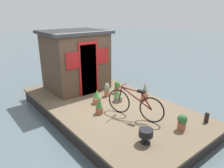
{
  "coord_description": "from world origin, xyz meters",
  "views": [
    {
      "loc": [
        -4.66,
        3.59,
        3.12
      ],
      "look_at": [
        -0.2,
        0.0,
        1.12
      ],
      "focal_mm": 33.48,
      "sensor_mm": 36.0,
      "label": 1
    }
  ],
  "objects_px": {
    "potted_plant_sage": "(117,87)",
    "houseboat_cabin": "(76,60)",
    "potted_plant_rosemary": "(97,97)",
    "potted_plant_succulent": "(182,122)",
    "potted_plant_basil": "(145,92)",
    "mooring_bollard": "(207,117)",
    "bicycle": "(135,104)",
    "charcoal_grill": "(146,133)",
    "potted_plant_thyme": "(99,106)",
    "potted_plant_ivy": "(118,95)",
    "potted_plant_mint": "(107,90)"
  },
  "relations": [
    {
      "from": "potted_plant_rosemary",
      "to": "mooring_bollard",
      "type": "distance_m",
      "value": 3.11
    },
    {
      "from": "potted_plant_ivy",
      "to": "potted_plant_succulent",
      "type": "xyz_separation_m",
      "value": [
        -2.23,
        -0.11,
        0.01
      ]
    },
    {
      "from": "potted_plant_basil",
      "to": "houseboat_cabin",
      "type": "bearing_deg",
      "value": 25.72
    },
    {
      "from": "potted_plant_basil",
      "to": "mooring_bollard",
      "type": "xyz_separation_m",
      "value": [
        -2.01,
        -0.14,
        -0.12
      ]
    },
    {
      "from": "potted_plant_rosemary",
      "to": "charcoal_grill",
      "type": "distance_m",
      "value": 2.37
    },
    {
      "from": "potted_plant_sage",
      "to": "mooring_bollard",
      "type": "distance_m",
      "value": 3.03
    },
    {
      "from": "bicycle",
      "to": "potted_plant_basil",
      "type": "distance_m",
      "value": 1.28
    },
    {
      "from": "potted_plant_basil",
      "to": "bicycle",
      "type": "bearing_deg",
      "value": 120.46
    },
    {
      "from": "potted_plant_thyme",
      "to": "potted_plant_rosemary",
      "type": "height_order",
      "value": "potted_plant_thyme"
    },
    {
      "from": "potted_plant_sage",
      "to": "potted_plant_basil",
      "type": "distance_m",
      "value": 1.04
    },
    {
      "from": "mooring_bollard",
      "to": "potted_plant_ivy",
      "type": "bearing_deg",
      "value": 20.83
    },
    {
      "from": "houseboat_cabin",
      "to": "potted_plant_succulent",
      "type": "xyz_separation_m",
      "value": [
        -4.16,
        -0.47,
        -0.83
      ]
    },
    {
      "from": "potted_plant_sage",
      "to": "potted_plant_rosemary",
      "type": "height_order",
      "value": "potted_plant_rosemary"
    },
    {
      "from": "charcoal_grill",
      "to": "mooring_bollard",
      "type": "relative_size",
      "value": 1.17
    },
    {
      "from": "houseboat_cabin",
      "to": "bicycle",
      "type": "bearing_deg",
      "value": -179.36
    },
    {
      "from": "potted_plant_basil",
      "to": "mooring_bollard",
      "type": "height_order",
      "value": "potted_plant_basil"
    },
    {
      "from": "potted_plant_ivy",
      "to": "potted_plant_basil",
      "type": "height_order",
      "value": "potted_plant_basil"
    },
    {
      "from": "houseboat_cabin",
      "to": "mooring_bollard",
      "type": "distance_m",
      "value": 4.63
    },
    {
      "from": "potted_plant_thyme",
      "to": "potted_plant_basil",
      "type": "xyz_separation_m",
      "value": [
        -0.11,
        -1.71,
        0.03
      ]
    },
    {
      "from": "potted_plant_thyme",
      "to": "potted_plant_basil",
      "type": "bearing_deg",
      "value": -93.59
    },
    {
      "from": "potted_plant_sage",
      "to": "houseboat_cabin",
      "type": "bearing_deg",
      "value": 30.91
    },
    {
      "from": "bicycle",
      "to": "potted_plant_thyme",
      "type": "height_order",
      "value": "bicycle"
    },
    {
      "from": "potted_plant_succulent",
      "to": "potted_plant_rosemary",
      "type": "height_order",
      "value": "potted_plant_rosemary"
    },
    {
      "from": "bicycle",
      "to": "charcoal_grill",
      "type": "xyz_separation_m",
      "value": [
        -0.99,
        0.63,
        -0.15
      ]
    },
    {
      "from": "potted_plant_succulent",
      "to": "charcoal_grill",
      "type": "distance_m",
      "value": 1.08
    },
    {
      "from": "potted_plant_sage",
      "to": "potted_plant_ivy",
      "type": "xyz_separation_m",
      "value": [
        -0.57,
        0.46,
        -0.0
      ]
    },
    {
      "from": "mooring_bollard",
      "to": "charcoal_grill",
      "type": "bearing_deg",
      "value": 78.68
    },
    {
      "from": "potted_plant_succulent",
      "to": "potted_plant_rosemary",
      "type": "relative_size",
      "value": 0.92
    },
    {
      "from": "bicycle",
      "to": "charcoal_grill",
      "type": "distance_m",
      "value": 1.18
    },
    {
      "from": "houseboat_cabin",
      "to": "potted_plant_mint",
      "type": "relative_size",
      "value": 4.68
    },
    {
      "from": "bicycle",
      "to": "mooring_bollard",
      "type": "xyz_separation_m",
      "value": [
        -1.36,
        -1.24,
        -0.23
      ]
    },
    {
      "from": "houseboat_cabin",
      "to": "potted_plant_succulent",
      "type": "height_order",
      "value": "houseboat_cabin"
    },
    {
      "from": "bicycle",
      "to": "potted_plant_sage",
      "type": "xyz_separation_m",
      "value": [
        1.63,
        -0.78,
        -0.17
      ]
    },
    {
      "from": "potted_plant_sage",
      "to": "potted_plant_rosemary",
      "type": "relative_size",
      "value": 0.98
    },
    {
      "from": "potted_plant_thyme",
      "to": "mooring_bollard",
      "type": "xyz_separation_m",
      "value": [
        -2.12,
        -1.86,
        -0.09
      ]
    },
    {
      "from": "potted_plant_succulent",
      "to": "potted_plant_ivy",
      "type": "bearing_deg",
      "value": 2.85
    },
    {
      "from": "potted_plant_ivy",
      "to": "potted_plant_sage",
      "type": "bearing_deg",
      "value": -38.85
    },
    {
      "from": "houseboat_cabin",
      "to": "potted_plant_rosemary",
      "type": "height_order",
      "value": "houseboat_cabin"
    },
    {
      "from": "bicycle",
      "to": "potted_plant_rosemary",
      "type": "height_order",
      "value": "bicycle"
    },
    {
      "from": "potted_plant_sage",
      "to": "potted_plant_thyme",
      "type": "bearing_deg",
      "value": 122.22
    },
    {
      "from": "potted_plant_succulent",
      "to": "potted_plant_sage",
      "type": "bearing_deg",
      "value": -7.12
    },
    {
      "from": "potted_plant_rosemary",
      "to": "potted_plant_succulent",
      "type": "bearing_deg",
      "value": -164.36
    },
    {
      "from": "potted_plant_rosemary",
      "to": "charcoal_grill",
      "type": "relative_size",
      "value": 1.36
    },
    {
      "from": "houseboat_cabin",
      "to": "potted_plant_mint",
      "type": "distance_m",
      "value": 1.64
    },
    {
      "from": "houseboat_cabin",
      "to": "potted_plant_thyme",
      "type": "xyz_separation_m",
      "value": [
        -2.24,
        0.58,
        -0.81
      ]
    },
    {
      "from": "potted_plant_thyme",
      "to": "potted_plant_mint",
      "type": "bearing_deg",
      "value": -47.03
    },
    {
      "from": "bicycle",
      "to": "potted_plant_mint",
      "type": "height_order",
      "value": "bicycle"
    },
    {
      "from": "potted_plant_mint",
      "to": "charcoal_grill",
      "type": "xyz_separation_m",
      "value": [
        -2.61,
        0.95,
        0.01
      ]
    },
    {
      "from": "potted_plant_sage",
      "to": "potted_plant_basil",
      "type": "bearing_deg",
      "value": -162.24
    },
    {
      "from": "potted_plant_rosemary",
      "to": "potted_plant_basil",
      "type": "height_order",
      "value": "potted_plant_basil"
    }
  ]
}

